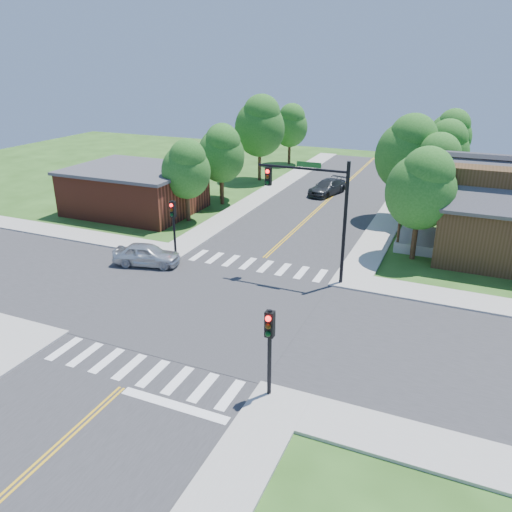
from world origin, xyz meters
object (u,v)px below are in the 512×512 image
at_px(signal_pole_nw, 173,218).
at_px(signal_mast_ne, 316,201).
at_px(car_silver, 147,255).
at_px(car_dgrey, 327,188).
at_px(signal_pole_se, 269,338).

bearing_deg(signal_pole_nw, signal_mast_ne, 0.07).
xyz_separation_m(signal_mast_ne, car_silver, (-10.31, -2.09, -4.14)).
height_order(signal_mast_ne, signal_pole_nw, signal_mast_ne).
bearing_deg(car_dgrey, car_silver, -89.83).
height_order(car_silver, car_dgrey, car_silver).
height_order(signal_pole_se, car_silver, signal_pole_se).
bearing_deg(signal_pole_se, car_silver, 142.74).
bearing_deg(signal_mast_ne, car_dgrey, 103.34).
relative_size(signal_pole_se, signal_pole_nw, 1.00).
distance_m(car_silver, car_dgrey, 22.03).
height_order(signal_pole_nw, car_dgrey, signal_pole_nw).
bearing_deg(car_silver, signal_pole_nw, -34.94).
relative_size(signal_pole_nw, car_silver, 0.85).
distance_m(signal_pole_se, car_silver, 15.20).
relative_size(signal_pole_se, car_silver, 0.85).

